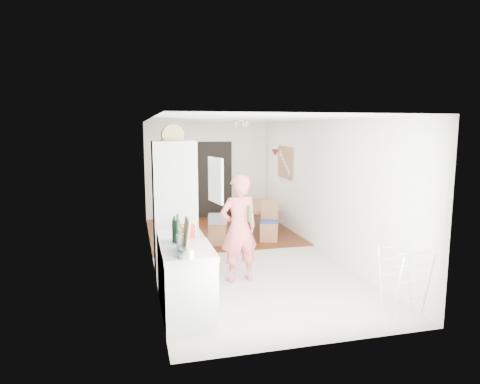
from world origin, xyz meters
name	(u,v)px	position (x,y,z in m)	size (l,w,h in m)	color
room_shell	(240,188)	(0.00, 0.00, 1.25)	(3.20, 7.00, 2.50)	white
floor	(240,254)	(0.00, 0.00, 0.00)	(3.20, 7.00, 0.01)	beige
wood_floor_overlay	(220,231)	(0.00, 1.85, 0.01)	(3.20, 3.30, 0.01)	#5F260A
sage_wall_panel	(157,167)	(-1.59, -2.00, 1.85)	(0.02, 3.00, 1.30)	#52755F
tile_splashback	(162,231)	(-1.59, -2.55, 1.15)	(0.02, 1.90, 0.50)	black
doorway_recess	(215,180)	(0.20, 3.48, 1.00)	(0.90, 0.04, 2.00)	black
base_cabinet	(188,287)	(-1.30, -2.55, 0.43)	(0.60, 0.90, 0.86)	silver
worktop	(187,251)	(-1.30, -2.55, 0.89)	(0.62, 0.92, 0.06)	silver
range_cooker	(181,267)	(-1.30, -1.80, 0.44)	(0.60, 0.60, 0.88)	silver
cooker_top	(180,235)	(-1.30, -1.80, 0.90)	(0.60, 0.60, 0.04)	silver
fridge_housing	(175,209)	(-1.27, -0.78, 1.07)	(0.66, 0.66, 2.15)	silver
fridge_door	(216,180)	(-0.66, -1.08, 1.55)	(0.56, 0.04, 0.70)	silver
fridge_interior	(194,179)	(-0.96, -0.78, 1.55)	(0.02, 0.52, 0.66)	white
pinboard	(285,163)	(1.58, 1.90, 1.55)	(0.03, 0.90, 0.70)	tan
pinboard_frame	(285,163)	(1.57, 1.90, 1.55)	(0.01, 0.94, 0.74)	olive
wall_sconce	(275,152)	(1.54, 2.55, 1.75)	(0.18, 0.18, 0.16)	maroon
person	(239,219)	(-0.35, -1.33, 0.98)	(0.71, 0.47, 1.95)	#DC5E5F
dining_table	(256,218)	(0.89, 1.92, 0.25)	(1.42, 0.79, 0.50)	olive
dining_chair	(269,221)	(0.83, 0.79, 0.43)	(0.36, 0.36, 0.85)	olive
stool	(218,234)	(-0.27, 0.77, 0.23)	(0.35, 0.35, 0.45)	olive
grey_drape	(218,219)	(-0.27, 0.75, 0.54)	(0.38, 0.38, 0.17)	gray
drying_rack	(403,281)	(1.38, -3.01, 0.43)	(0.44, 0.40, 0.86)	silver
bread_bin	(172,135)	(-1.28, -0.80, 2.24)	(0.35, 0.33, 0.18)	tan
red_casserole	(186,231)	(-1.25, -2.01, 0.99)	(0.26, 0.26, 0.15)	red
steel_pan	(188,253)	(-1.34, -2.92, 0.97)	(0.20, 0.20, 0.10)	silver
held_bottle	(249,214)	(-0.23, -1.48, 1.08)	(0.05, 0.05, 0.24)	#19441D
bottle_a	(178,232)	(-1.38, -2.33, 1.07)	(0.07, 0.07, 0.30)	#19441D
bottle_b	(175,232)	(-1.41, -2.25, 1.06)	(0.06, 0.06, 0.27)	#19441D
bottle_c	(180,244)	(-1.40, -2.73, 1.03)	(0.09, 0.09, 0.22)	silver
pepper_mill_front	(175,232)	(-1.41, -2.22, 1.04)	(0.07, 0.07, 0.24)	tan
pepper_mill_back	(178,230)	(-1.34, -2.02, 1.03)	(0.06, 0.06, 0.22)	tan
chopping_boards	(186,235)	(-1.33, -2.72, 1.12)	(0.04, 0.30, 0.41)	tan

